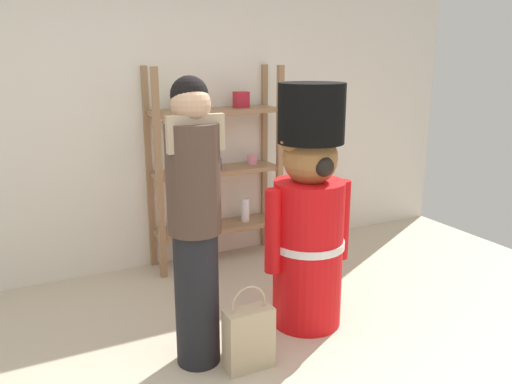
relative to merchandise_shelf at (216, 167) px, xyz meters
name	(u,v)px	position (x,y,z in m)	size (l,w,h in m)	color
back_wall	(140,117)	(-0.58, 0.22, 0.44)	(6.40, 0.12, 2.60)	silver
merchandise_shelf	(216,167)	(0.00, 0.00, 0.00)	(1.15, 0.35, 1.72)	#93704C
teddy_bear_guard	(309,214)	(0.11, -1.34, -0.08)	(0.65, 0.49, 1.64)	red
person_shopper	(194,219)	(-0.73, -1.45, 0.05)	(0.32, 0.31, 1.70)	black
shopping_bag	(249,338)	(-0.49, -1.66, -0.66)	(0.29, 0.13, 0.53)	#C1AD89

